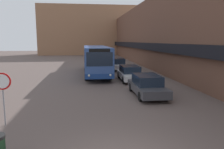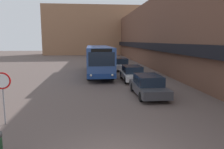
# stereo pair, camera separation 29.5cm
# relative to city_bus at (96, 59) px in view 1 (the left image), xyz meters

# --- Properties ---
(building_row_right) EXTENTS (5.50, 60.00, 9.42)m
(building_row_right) POSITION_rel_city_bus_xyz_m (9.78, 5.43, 2.96)
(building_row_right) COLOR brown
(building_row_right) RESTS_ON ground_plane
(building_backdrop_far) EXTENTS (26.00, 8.00, 13.05)m
(building_backdrop_far) POSITION_rel_city_bus_xyz_m (-0.20, 37.35, 4.79)
(building_backdrop_far) COLOR #996B4C
(building_backdrop_far) RESTS_ON ground_plane
(city_bus) EXTENTS (2.62, 12.09, 3.15)m
(city_bus) POSITION_rel_city_bus_xyz_m (0.00, 0.00, 0.00)
(city_bus) COLOR #335193
(city_bus) RESTS_ON ground_plane
(parked_car_front) EXTENTS (1.88, 4.52, 1.43)m
(parked_car_front) POSITION_rel_city_bus_xyz_m (3.00, -10.16, -1.01)
(parked_car_front) COLOR #38383D
(parked_car_front) RESTS_ON ground_plane
(parked_car_middle) EXTENTS (1.90, 4.55, 1.41)m
(parked_car_middle) POSITION_rel_city_bus_xyz_m (3.00, -4.34, -1.02)
(parked_car_middle) COLOR silver
(parked_car_middle) RESTS_ON ground_plane
(parked_car_back) EXTENTS (1.88, 4.62, 1.51)m
(parked_car_back) POSITION_rel_city_bus_xyz_m (3.00, 3.46, -0.97)
(parked_car_back) COLOR #B7B7BC
(parked_car_back) RESTS_ON ground_plane
(stop_sign) EXTENTS (0.76, 0.08, 2.41)m
(stop_sign) POSITION_rel_city_bus_xyz_m (-4.87, -14.73, 0.03)
(stop_sign) COLOR gray
(stop_sign) RESTS_ON ground_plane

